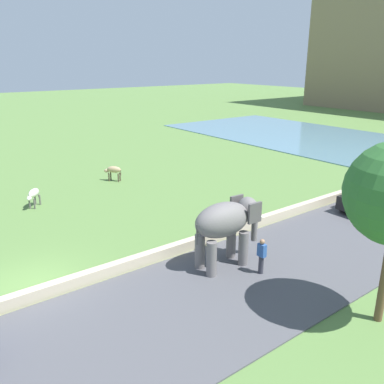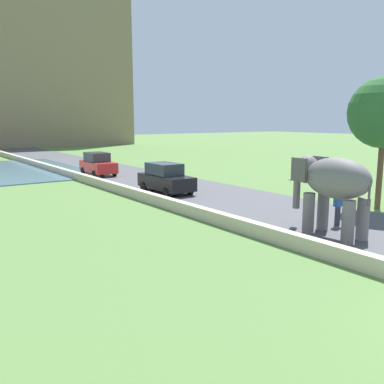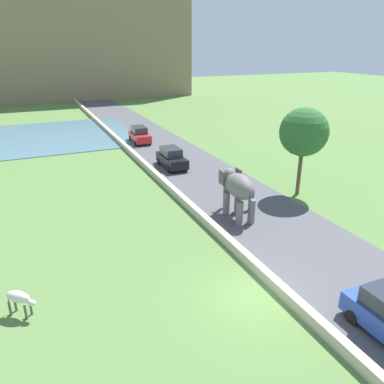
# 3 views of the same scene
# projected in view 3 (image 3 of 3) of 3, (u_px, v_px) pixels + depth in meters

# --- Properties ---
(ground_plane) EXTENTS (220.00, 220.00, 0.00)m
(ground_plane) POSITION_uv_depth(u_px,v_px,m) (253.00, 297.00, 16.43)
(ground_plane) COLOR #567A3D
(road_surface) EXTENTS (7.00, 120.00, 0.06)m
(road_surface) POSITION_uv_depth(u_px,v_px,m) (183.00, 162.00, 35.29)
(road_surface) COLOR #4C4C51
(road_surface) RESTS_ON ground
(barrier_wall) EXTENTS (0.40, 110.00, 0.53)m
(barrier_wall) POSITION_uv_depth(u_px,v_px,m) (151.00, 170.00, 32.07)
(barrier_wall) COLOR beige
(barrier_wall) RESTS_ON ground
(hill_distant) EXTENTS (64.00, 28.00, 27.57)m
(hill_distant) POSITION_uv_depth(u_px,v_px,m) (21.00, 27.00, 76.22)
(hill_distant) COLOR #897556
(hill_distant) RESTS_ON ground
(elephant) EXTENTS (1.51, 3.49, 2.99)m
(elephant) POSITION_uv_depth(u_px,v_px,m) (238.00, 188.00, 23.23)
(elephant) COLOR slate
(elephant) RESTS_ON ground
(person_beside_elephant) EXTENTS (0.36, 0.22, 1.63)m
(person_beside_elephant) POSITION_uv_depth(u_px,v_px,m) (251.00, 198.00, 24.80)
(person_beside_elephant) COLOR #33333D
(person_beside_elephant) RESTS_ON ground
(car_black) EXTENTS (1.82, 4.01, 1.80)m
(car_black) POSITION_uv_depth(u_px,v_px,m) (172.00, 158.00, 33.39)
(car_black) COLOR black
(car_black) RESTS_ON ground
(car_red) EXTENTS (1.92, 4.07, 1.80)m
(car_red) POSITION_uv_depth(u_px,v_px,m) (140.00, 135.00, 41.90)
(car_red) COLOR red
(car_red) RESTS_ON ground
(cow_white) EXTENTS (1.26, 1.17, 1.15)m
(cow_white) POSITION_uv_depth(u_px,v_px,m) (19.00, 298.00, 15.02)
(cow_white) COLOR silver
(cow_white) RESTS_ON ground
(tree_near) EXTENTS (3.42, 3.42, 6.39)m
(tree_near) POSITION_uv_depth(u_px,v_px,m) (304.00, 132.00, 26.01)
(tree_near) COLOR brown
(tree_near) RESTS_ON ground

